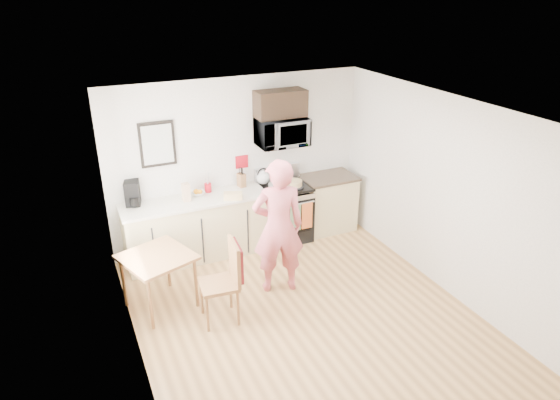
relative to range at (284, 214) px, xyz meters
name	(u,v)px	position (x,y,z in m)	size (l,w,h in m)	color
floor	(305,316)	(-0.63, -1.98, -0.44)	(4.60, 4.60, 0.00)	olive
back_wall	(238,162)	(-0.63, 0.32, 0.86)	(4.00, 0.04, 2.60)	beige
front_wall	(445,346)	(-0.63, -4.28, 0.86)	(4.00, 0.04, 2.60)	beige
left_wall	(129,261)	(-2.63, -1.98, 0.86)	(0.04, 4.60, 2.60)	beige
right_wall	(443,195)	(1.37, -1.98, 0.86)	(0.04, 4.60, 2.60)	beige
ceiling	(310,112)	(-0.63, -1.98, 2.16)	(4.00, 4.60, 0.04)	white
window	(118,207)	(-2.59, -1.18, 1.11)	(0.06, 1.40, 1.50)	white
cabinet_left	(197,229)	(-1.43, 0.02, 0.01)	(2.10, 0.60, 0.90)	#CDBC83
countertop_left	(195,201)	(-1.43, 0.02, 0.48)	(2.14, 0.64, 0.04)	silver
cabinet_right	(327,204)	(0.80, 0.02, 0.01)	(0.84, 0.60, 0.90)	#CDBC83
countertop_right	(328,177)	(0.80, 0.02, 0.48)	(0.88, 0.64, 0.04)	black
range	(284,214)	(0.00, 0.00, 0.00)	(0.76, 0.70, 1.16)	black
microwave	(282,132)	(0.00, 0.10, 1.32)	(0.76, 0.51, 0.42)	silver
upper_cabinet	(280,104)	(0.00, 0.15, 1.74)	(0.76, 0.35, 0.40)	black
wall_art	(157,144)	(-1.83, 0.30, 1.31)	(0.50, 0.04, 0.65)	black
wall_trivet	(242,162)	(-0.58, 0.31, 0.86)	(0.20, 0.02, 0.20)	#B20F1D
person	(278,227)	(-0.68, -1.27, 0.49)	(0.68, 0.45, 1.86)	#C4364F
dining_table	(157,262)	(-2.22, -1.02, 0.22)	(0.88, 0.88, 0.74)	brown
chair	(230,270)	(-1.47, -1.61, 0.24)	(0.53, 0.48, 1.05)	brown
knife_block	(241,180)	(-0.63, 0.21, 0.61)	(0.10, 0.13, 0.21)	brown
utensil_crock	(208,184)	(-1.16, 0.22, 0.63)	(0.11, 0.11, 0.32)	#B20F1D
fruit_bowl	(198,192)	(-1.33, 0.17, 0.54)	(0.22, 0.22, 0.10)	white
milk_carton	(186,192)	(-1.55, 0.03, 0.64)	(0.10, 0.10, 0.27)	tan
coffee_maker	(133,194)	(-2.26, 0.20, 0.67)	(0.25, 0.32, 0.35)	black
bread_bag	(233,196)	(-0.91, -0.20, 0.55)	(0.27, 0.13, 0.10)	tan
cake	(294,184)	(0.11, -0.11, 0.54)	(0.31, 0.31, 0.10)	black
kettle	(263,177)	(-0.28, 0.19, 0.60)	(0.21, 0.21, 0.27)	white
pot	(276,187)	(-0.20, -0.13, 0.55)	(0.23, 0.38, 0.11)	silver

